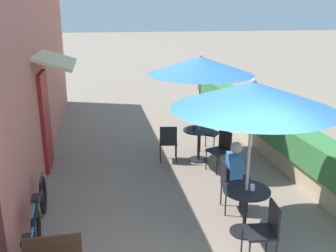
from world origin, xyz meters
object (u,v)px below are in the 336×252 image
object	(u,v)px
patio_umbrella_mid	(201,66)
coffee_cup_mid	(194,128)
cafe_chair_mid_left	(168,140)
bicycle_leaning	(32,252)
seated_patron_near_left	(237,173)
coffee_cup_near	(252,187)
bicycle_second	(40,210)
cafe_chair_near_left	(230,183)
cafe_chair_mid_back	(207,130)
patio_umbrella_near	(253,95)
patio_table_mid	(199,139)
patio_table_near	(246,203)
cafe_chair_mid_right	(221,147)
cafe_chair_near_right	(265,228)

from	to	relation	value
patio_umbrella_mid	coffee_cup_mid	size ratio (longest dim) A/B	26.94
cafe_chair_mid_left	bicycle_leaning	world-z (taller)	cafe_chair_mid_left
seated_patron_near_left	coffee_cup_near	distance (m)	0.73
bicycle_leaning	bicycle_second	bearing A→B (deg)	89.54
cafe_chair_mid_left	bicycle_second	size ratio (longest dim) A/B	0.50
cafe_chair_near_left	bicycle_second	xyz separation A→B (m)	(-3.11, -0.02, -0.18)
cafe_chair_near_left	cafe_chair_mid_back	distance (m)	2.93
seated_patron_near_left	cafe_chair_mid_left	bearing A→B (deg)	-156.11
patio_umbrella_near	patio_table_mid	world-z (taller)	patio_umbrella_near
patio_table_near	bicycle_second	world-z (taller)	patio_table_near
cafe_chair_mid_left	patio_umbrella_near	bearing A→B (deg)	-69.82
patio_table_near	patio_umbrella_near	bearing A→B (deg)	63.43
patio_umbrella_near	cafe_chair_near_left	xyz separation A→B (m)	(0.00, 0.70, -1.67)
patio_table_near	bicycle_leaning	bearing A→B (deg)	-172.37
patio_table_near	patio_umbrella_near	xyz separation A→B (m)	(0.00, 0.00, 1.67)
seated_patron_near_left	cafe_chair_mid_right	size ratio (longest dim) A/B	1.44
patio_table_mid	patio_umbrella_mid	bearing A→B (deg)	97.13
patio_table_near	cafe_chair_mid_back	world-z (taller)	cafe_chair_mid_back
patio_umbrella_near	coffee_cup_mid	xyz separation A→B (m)	(-0.04, 3.02, -1.40)
seated_patron_near_left	patio_umbrella_mid	xyz separation A→B (m)	(-0.04, 2.31, 1.50)
coffee_cup_near	cafe_chair_mid_left	size ratio (longest dim) A/B	0.10
patio_table_mid	patio_umbrella_mid	size ratio (longest dim) A/B	0.30
patio_table_mid	patio_umbrella_mid	world-z (taller)	patio_umbrella_mid
coffee_cup_near	bicycle_leaning	size ratio (longest dim) A/B	0.05
patio_umbrella_near	cafe_chair_mid_back	distance (m)	3.99
patio_umbrella_near	cafe_chair_mid_left	size ratio (longest dim) A/B	2.79
cafe_chair_mid_back	bicycle_second	world-z (taller)	cafe_chair_mid_back
coffee_cup_near	patio_umbrella_mid	bearing A→B (deg)	90.00
patio_umbrella_near	coffee_cup_near	xyz separation A→B (m)	(0.08, -0.03, -1.40)
cafe_chair_near_right	cafe_chair_mid_left	xyz separation A→B (m)	(-0.62, 3.74, 0.00)
patio_table_near	seated_patron_near_left	xyz separation A→B (m)	(0.11, 0.69, 0.17)
patio_umbrella_near	seated_patron_near_left	xyz separation A→B (m)	(0.11, 0.69, -1.50)
bicycle_leaning	cafe_chair_mid_left	bearing A→B (deg)	51.94
patio_umbrella_near	cafe_chair_near_right	world-z (taller)	patio_umbrella_near
cafe_chair_mid_back	bicycle_leaning	bearing A→B (deg)	-2.74
coffee_cup_near	bicycle_second	size ratio (longest dim) A/B	0.05
seated_patron_near_left	coffee_cup_mid	world-z (taller)	seated_patron_near_left
patio_umbrella_near	patio_umbrella_mid	world-z (taller)	same
patio_table_near	bicycle_leaning	xyz separation A→B (m)	(-3.07, -0.41, -0.17)
patio_table_mid	coffee_cup_mid	distance (m)	0.29
patio_table_mid	coffee_cup_near	bearing A→B (deg)	-90.00
coffee_cup_near	cafe_chair_mid_back	size ratio (longest dim) A/B	0.10
bicycle_leaning	bicycle_second	xyz separation A→B (m)	(-0.04, 1.09, -0.01)
patio_table_mid	bicycle_second	world-z (taller)	patio_table_mid
patio_table_near	cafe_chair_mid_left	size ratio (longest dim) A/B	0.85
cafe_chair_near_left	seated_patron_near_left	xyz separation A→B (m)	(0.11, -0.01, 0.17)
coffee_cup_mid	bicycle_second	distance (m)	3.89
cafe_chair_near_left	cafe_chair_near_right	bearing A→B (deg)	6.24
cafe_chair_near_left	bicycle_leaning	world-z (taller)	cafe_chair_near_left
coffee_cup_near	bicycle_leaning	distance (m)	3.20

